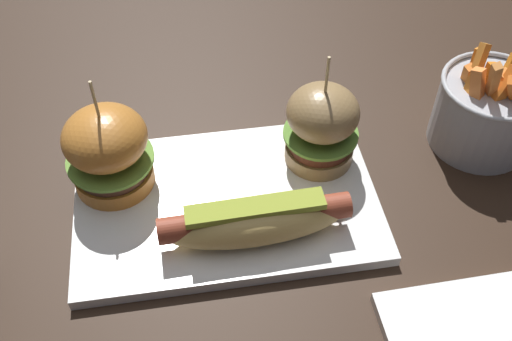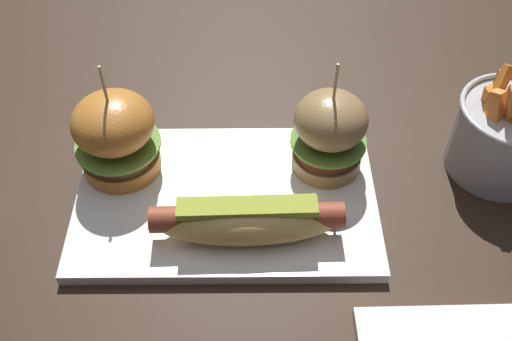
{
  "view_description": "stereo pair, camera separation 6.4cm",
  "coord_description": "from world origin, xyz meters",
  "px_view_note": "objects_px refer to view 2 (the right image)",
  "views": [
    {
      "loc": [
        -0.03,
        -0.42,
        0.52
      ],
      "look_at": [
        0.03,
        0.0,
        0.05
      ],
      "focal_mm": 41.73,
      "sensor_mm": 36.0,
      "label": 1
    },
    {
      "loc": [
        0.03,
        -0.43,
        0.52
      ],
      "look_at": [
        0.03,
        0.0,
        0.05
      ],
      "focal_mm": 41.73,
      "sensor_mm": 36.0,
      "label": 2
    }
  ],
  "objects_px": {
    "slider_left": "(116,135)",
    "platter_main": "(226,199)",
    "fries_bucket": "(506,135)",
    "slider_right": "(329,133)",
    "hot_dog": "(247,219)"
  },
  "relations": [
    {
      "from": "hot_dog",
      "to": "slider_left",
      "type": "distance_m",
      "value": 0.18
    },
    {
      "from": "slider_left",
      "to": "fries_bucket",
      "type": "distance_m",
      "value": 0.44
    },
    {
      "from": "platter_main",
      "to": "hot_dog",
      "type": "bearing_deg",
      "value": -66.12
    },
    {
      "from": "slider_left",
      "to": "platter_main",
      "type": "bearing_deg",
      "value": -20.2
    },
    {
      "from": "slider_left",
      "to": "slider_right",
      "type": "distance_m",
      "value": 0.24
    },
    {
      "from": "hot_dog",
      "to": "fries_bucket",
      "type": "height_order",
      "value": "fries_bucket"
    },
    {
      "from": "hot_dog",
      "to": "fries_bucket",
      "type": "bearing_deg",
      "value": 20.67
    },
    {
      "from": "slider_left",
      "to": "slider_right",
      "type": "xyz_separation_m",
      "value": [
        0.24,
        0.0,
        0.0
      ]
    },
    {
      "from": "slider_right",
      "to": "hot_dog",
      "type": "bearing_deg",
      "value": -132.21
    },
    {
      "from": "platter_main",
      "to": "slider_right",
      "type": "xyz_separation_m",
      "value": [
        0.12,
        0.05,
        0.06
      ]
    },
    {
      "from": "slider_right",
      "to": "platter_main",
      "type": "bearing_deg",
      "value": -158.22
    },
    {
      "from": "hot_dog",
      "to": "fries_bucket",
      "type": "distance_m",
      "value": 0.32
    },
    {
      "from": "hot_dog",
      "to": "slider_left",
      "type": "xyz_separation_m",
      "value": [
        -0.15,
        0.1,
        0.03
      ]
    },
    {
      "from": "slider_left",
      "to": "fries_bucket",
      "type": "bearing_deg",
      "value": 1.63
    },
    {
      "from": "hot_dog",
      "to": "fries_bucket",
      "type": "xyz_separation_m",
      "value": [
        0.3,
        0.11,
        0.01
      ]
    }
  ]
}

